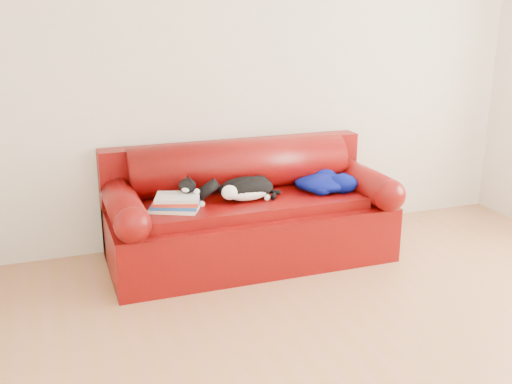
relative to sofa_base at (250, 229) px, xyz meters
The scene contains 7 objects.
ground 1.55m from the sofa_base, 78.08° to the right, with size 4.50×4.50×0.00m, color #9B6B3E.
room_shell 2.10m from the sofa_base, 73.45° to the right, with size 4.52×4.02×2.61m.
sofa_base is the anchor object (origin of this frame).
sofa_back 0.39m from the sofa_base, 90.00° to the left, with size 2.10×1.01×0.88m.
book_stack 0.66m from the sofa_base, 169.80° to the right, with size 0.41×0.37×0.10m.
cat 0.36m from the sofa_base, 126.17° to the right, with size 0.61×0.33×0.22m.
blanket 0.69m from the sofa_base, ahead, with size 0.48×0.45×0.15m.
Camera 1 is at (-1.71, -2.53, 1.85)m, focal length 42.00 mm.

